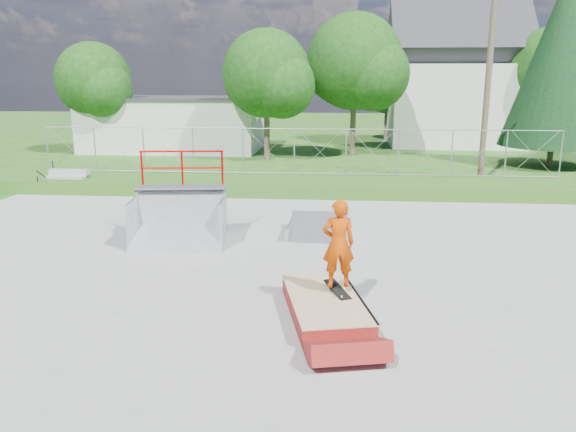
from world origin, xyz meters
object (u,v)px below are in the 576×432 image
at_px(grind_box, 325,307).
at_px(flat_bank_ramp, 318,228).
at_px(skater, 338,248).
at_px(quarter_pipe, 178,201).

xyz_separation_m(grind_box, flat_bank_ramp, (-0.31, 5.25, 0.05)).
bearing_deg(flat_bank_ramp, grind_box, -84.02).
bearing_deg(grind_box, skater, 37.75).
bearing_deg(flat_bank_ramp, skater, -81.41).
height_order(grind_box, skater, skater).
xyz_separation_m(grind_box, quarter_pipe, (-3.83, 4.21, 0.96)).
height_order(quarter_pipe, skater, quarter_pipe).
bearing_deg(skater, quarter_pipe, -54.40).
distance_m(flat_bank_ramp, skater, 5.12).
bearing_deg(skater, grind_box, 40.28).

